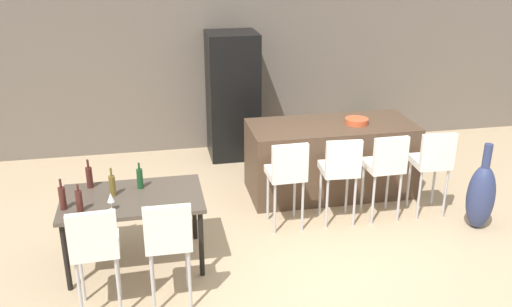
# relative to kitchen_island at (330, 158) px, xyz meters

# --- Properties ---
(ground_plane) EXTENTS (10.00, 10.00, 0.00)m
(ground_plane) POSITION_rel_kitchen_island_xyz_m (-0.60, -1.15, -0.46)
(ground_plane) COLOR tan
(back_wall) EXTENTS (10.00, 0.12, 2.90)m
(back_wall) POSITION_rel_kitchen_island_xyz_m (-0.60, 1.96, 0.99)
(back_wall) COLOR #665B51
(back_wall) RESTS_ON ground_plane
(kitchen_island) EXTENTS (2.07, 0.89, 0.92)m
(kitchen_island) POSITION_rel_kitchen_island_xyz_m (0.00, 0.00, 0.00)
(kitchen_island) COLOR #4C3828
(kitchen_island) RESTS_ON ground_plane
(bar_chair_left) EXTENTS (0.41, 0.41, 1.05)m
(bar_chair_left) POSITION_rel_kitchen_island_xyz_m (-0.78, -0.83, 0.24)
(bar_chair_left) COLOR white
(bar_chair_left) RESTS_ON ground_plane
(bar_chair_middle) EXTENTS (0.43, 0.43, 1.05)m
(bar_chair_middle) POSITION_rel_kitchen_island_xyz_m (-0.17, -0.83, 0.24)
(bar_chair_middle) COLOR white
(bar_chair_middle) RESTS_ON ground_plane
(bar_chair_right) EXTENTS (0.41, 0.41, 1.05)m
(bar_chair_right) POSITION_rel_kitchen_island_xyz_m (0.37, -0.83, 0.24)
(bar_chair_right) COLOR white
(bar_chair_right) RESTS_ON ground_plane
(bar_chair_far) EXTENTS (0.42, 0.42, 1.05)m
(bar_chair_far) POSITION_rel_kitchen_island_xyz_m (0.95, -0.83, 0.24)
(bar_chair_far) COLOR white
(bar_chair_far) RESTS_ON ground_plane
(dining_table) EXTENTS (1.37, 0.85, 0.74)m
(dining_table) POSITION_rel_kitchen_island_xyz_m (-2.44, -1.23, 0.21)
(dining_table) COLOR #4C4238
(dining_table) RESTS_ON ground_plane
(dining_chair_near) EXTENTS (0.42, 0.42, 1.05)m
(dining_chair_near) POSITION_rel_kitchen_island_xyz_m (-2.75, -2.02, 0.24)
(dining_chair_near) COLOR white
(dining_chair_near) RESTS_ON ground_plane
(dining_chair_far) EXTENTS (0.40, 0.40, 1.05)m
(dining_chair_far) POSITION_rel_kitchen_island_xyz_m (-2.14, -2.02, 0.24)
(dining_chair_far) COLOR white
(dining_chair_far) RESTS_ON ground_plane
(wine_bottle_far) EXTENTS (0.06, 0.06, 0.29)m
(wine_bottle_far) POSITION_rel_kitchen_island_xyz_m (-2.62, -1.17, 0.39)
(wine_bottle_far) COLOR brown
(wine_bottle_far) RESTS_ON dining_table
(wine_bottle_near) EXTENTS (0.06, 0.06, 0.27)m
(wine_bottle_near) POSITION_rel_kitchen_island_xyz_m (-2.91, -1.45, 0.39)
(wine_bottle_near) COLOR #471E19
(wine_bottle_near) RESTS_ON dining_table
(wine_bottle_inner) EXTENTS (0.06, 0.06, 0.30)m
(wine_bottle_inner) POSITION_rel_kitchen_island_xyz_m (-2.86, -0.93, 0.39)
(wine_bottle_inner) COLOR #471E19
(wine_bottle_inner) RESTS_ON dining_table
(wine_bottle_corner) EXTENTS (0.06, 0.06, 0.27)m
(wine_bottle_corner) POSITION_rel_kitchen_island_xyz_m (-2.36, -1.05, 0.39)
(wine_bottle_corner) COLOR #194723
(wine_bottle_corner) RESTS_ON dining_table
(wine_bottle_left) EXTENTS (0.06, 0.06, 0.31)m
(wine_bottle_left) POSITION_rel_kitchen_island_xyz_m (-3.07, -1.38, 0.40)
(wine_bottle_left) COLOR #471E19
(wine_bottle_left) RESTS_ON dining_table
(wine_glass_middle) EXTENTS (0.07, 0.07, 0.17)m
(wine_glass_middle) POSITION_rel_kitchen_island_xyz_m (-2.63, -1.48, 0.40)
(wine_glass_middle) COLOR silver
(wine_glass_middle) RESTS_ON dining_table
(refrigerator) EXTENTS (0.72, 0.68, 1.84)m
(refrigerator) POSITION_rel_kitchen_island_xyz_m (-1.01, 1.52, 0.46)
(refrigerator) COLOR black
(refrigerator) RESTS_ON ground_plane
(fruit_bowl) EXTENTS (0.29, 0.29, 0.07)m
(fruit_bowl) POSITION_rel_kitchen_island_xyz_m (0.30, -0.05, 0.50)
(fruit_bowl) COLOR #C6512D
(fruit_bowl) RESTS_ON kitchen_island
(floor_vase) EXTENTS (0.31, 0.31, 1.02)m
(floor_vase) POSITION_rel_kitchen_island_xyz_m (1.36, -1.24, -0.06)
(floor_vase) COLOR navy
(floor_vase) RESTS_ON ground_plane
(potted_plant) EXTENTS (0.34, 0.34, 0.54)m
(potted_plant) POSITION_rel_kitchen_island_xyz_m (1.26, 1.51, -0.15)
(potted_plant) COLOR #996B4C
(potted_plant) RESTS_ON ground_plane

